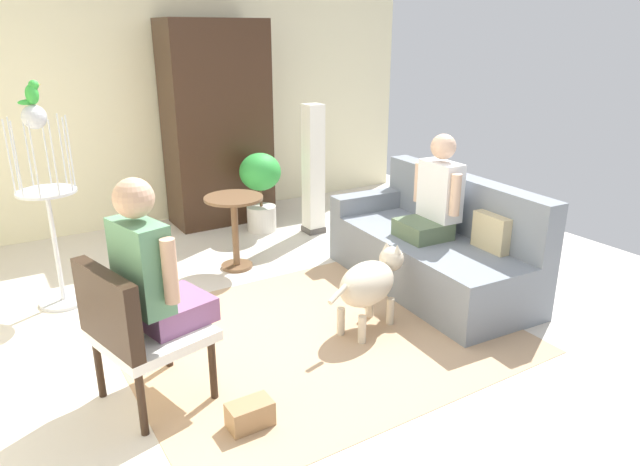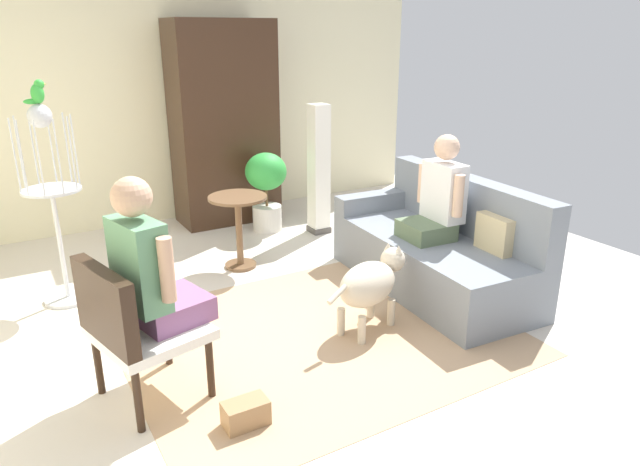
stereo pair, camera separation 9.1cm
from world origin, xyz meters
name	(u,v)px [view 2 (the right image)]	position (x,y,z in m)	size (l,w,h in m)	color
ground_plane	(292,320)	(0.00, 0.00, 0.00)	(6.93, 6.93, 0.00)	beige
back_wall	(163,89)	(0.00, 2.95, 1.44)	(6.28, 0.12, 2.88)	beige
area_rug	(318,335)	(0.05, -0.30, 0.00)	(2.59, 2.14, 0.01)	tan
couch	(437,250)	(1.34, -0.05, 0.32)	(0.95, 1.92, 0.91)	slate
armchair	(130,323)	(-1.23, -0.44, 0.51)	(0.67, 0.70, 0.87)	black
person_on_couch	(438,197)	(1.30, -0.06, 0.78)	(0.45, 0.53, 0.83)	#54684B
person_on_armchair	(149,268)	(-1.09, -0.41, 0.80)	(0.53, 0.52, 0.88)	#87537E
round_end_table	(239,219)	(0.07, 1.15, 0.45)	(0.52, 0.52, 0.67)	brown
dog	(370,283)	(0.42, -0.39, 0.36)	(0.79, 0.45, 0.57)	beige
bird_cage_stand	(53,199)	(-1.38, 1.21, 0.83)	(0.43, 0.43, 1.54)	silver
parrot	(37,92)	(-1.37, 1.21, 1.62)	(0.17, 0.10, 0.17)	green
potted_plant	(266,184)	(0.73, 1.96, 0.51)	(0.43, 0.43, 0.84)	beige
column_lamp	(319,171)	(1.18, 1.63, 0.67)	(0.20, 0.20, 1.35)	#4C4742
armoire_cabinet	(224,124)	(0.51, 2.54, 1.08)	(1.08, 0.56, 2.16)	#382316
handbag	(246,413)	(-0.78, -0.94, 0.07)	(0.24, 0.14, 0.15)	#99724C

